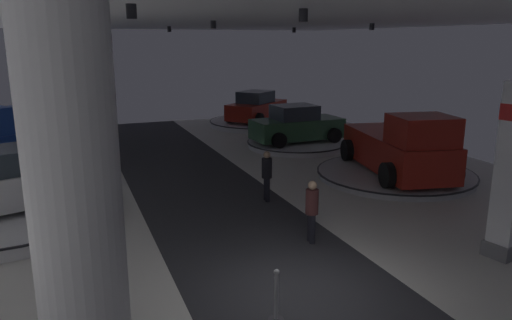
{
  "coord_description": "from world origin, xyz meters",
  "views": [
    {
      "loc": [
        -4.01,
        -7.8,
        4.9
      ],
      "look_at": [
        1.19,
        5.37,
        1.4
      ],
      "focal_mm": 34.2,
      "sensor_mm": 36.0,
      "label": 1
    }
  ],
  "objects_px": {
    "display_platform_deep_left": "(19,139)",
    "pickup_truck_deep_left": "(22,116)",
    "display_platform_far_right": "(297,144)",
    "display_car_far_right": "(296,125)",
    "column_left": "(75,202)",
    "display_platform_mid_left": "(8,215)",
    "display_platform_mid_right": "(395,174)",
    "display_platform_far_left": "(29,166)",
    "pickup_truck_far_left": "(18,140)",
    "display_platform_deep_right": "(257,123)",
    "display_car_deep_right": "(257,107)",
    "display_car_mid_left": "(5,183)",
    "visitor_walking_near": "(312,208)",
    "pickup_truck_mid_right": "(401,148)",
    "visitor_walking_far": "(267,173)"
  },
  "relations": [
    {
      "from": "column_left",
      "to": "display_platform_far_left",
      "type": "relative_size",
      "value": 0.97
    },
    {
      "from": "display_platform_deep_right",
      "to": "visitor_walking_far",
      "type": "xyz_separation_m",
      "value": [
        -4.8,
        -12.93,
        0.73
      ]
    },
    {
      "from": "display_car_deep_right",
      "to": "display_platform_deep_right",
      "type": "bearing_deg",
      "value": 38.47
    },
    {
      "from": "display_car_far_right",
      "to": "display_platform_deep_left",
      "type": "bearing_deg",
      "value": 154.33
    },
    {
      "from": "display_platform_deep_left",
      "to": "pickup_truck_deep_left",
      "type": "height_order",
      "value": "pickup_truck_deep_left"
    },
    {
      "from": "display_platform_deep_right",
      "to": "display_platform_mid_right",
      "type": "bearing_deg",
      "value": -87.25
    },
    {
      "from": "visitor_walking_far",
      "to": "display_platform_mid_left",
      "type": "bearing_deg",
      "value": 172.96
    },
    {
      "from": "display_platform_deep_right",
      "to": "pickup_truck_deep_left",
      "type": "distance_m",
      "value": 12.45
    },
    {
      "from": "display_platform_far_right",
      "to": "visitor_walking_far",
      "type": "bearing_deg",
      "value": -122.86
    },
    {
      "from": "display_platform_mid_left",
      "to": "display_platform_far_left",
      "type": "bearing_deg",
      "value": 87.75
    },
    {
      "from": "display_car_mid_left",
      "to": "display_platform_deep_right",
      "type": "relative_size",
      "value": 0.82
    },
    {
      "from": "display_platform_mid_right",
      "to": "display_car_far_right",
      "type": "xyz_separation_m",
      "value": [
        -1.04,
        6.06,
        0.9
      ]
    },
    {
      "from": "pickup_truck_far_left",
      "to": "display_car_mid_left",
      "type": "bearing_deg",
      "value": -89.37
    },
    {
      "from": "column_left",
      "to": "display_platform_mid_right",
      "type": "xyz_separation_m",
      "value": [
        11.0,
        7.29,
        -2.61
      ]
    },
    {
      "from": "display_platform_mid_left",
      "to": "pickup_truck_deep_left",
      "type": "relative_size",
      "value": 1.06
    },
    {
      "from": "display_platform_mid_right",
      "to": "visitor_walking_near",
      "type": "bearing_deg",
      "value": -143.96
    },
    {
      "from": "display_platform_far_left",
      "to": "display_car_deep_right",
      "type": "relative_size",
      "value": 1.29
    },
    {
      "from": "display_platform_deep_right",
      "to": "pickup_truck_far_left",
      "type": "bearing_deg",
      "value": -152.31
    },
    {
      "from": "display_car_deep_right",
      "to": "pickup_truck_mid_right",
      "type": "bearing_deg",
      "value": -87.51
    },
    {
      "from": "display_platform_far_right",
      "to": "display_platform_deep_left",
      "type": "distance_m",
      "value": 13.54
    },
    {
      "from": "display_platform_deep_left",
      "to": "visitor_walking_far",
      "type": "bearing_deg",
      "value": -58.17
    },
    {
      "from": "column_left",
      "to": "display_car_deep_right",
      "type": "distance_m",
      "value": 22.14
    },
    {
      "from": "display_platform_mid_left",
      "to": "visitor_walking_far",
      "type": "bearing_deg",
      "value": -7.04
    },
    {
      "from": "pickup_truck_deep_left",
      "to": "visitor_walking_near",
      "type": "height_order",
      "value": "pickup_truck_deep_left"
    },
    {
      "from": "display_platform_mid_left",
      "to": "visitor_walking_near",
      "type": "height_order",
      "value": "visitor_walking_near"
    },
    {
      "from": "display_platform_deep_left",
      "to": "pickup_truck_deep_left",
      "type": "bearing_deg",
      "value": 41.85
    },
    {
      "from": "display_platform_mid_right",
      "to": "display_platform_far_left",
      "type": "xyz_separation_m",
      "value": [
        -12.5,
        6.01,
        0.05
      ]
    },
    {
      "from": "display_platform_mid_right",
      "to": "pickup_truck_deep_left",
      "type": "distance_m",
      "value": 17.8
    },
    {
      "from": "display_car_far_right",
      "to": "display_car_mid_left",
      "type": "bearing_deg",
      "value": -153.35
    },
    {
      "from": "visitor_walking_near",
      "to": "display_platform_mid_left",
      "type": "bearing_deg",
      "value": 149.05
    },
    {
      "from": "pickup_truck_far_left",
      "to": "pickup_truck_deep_left",
      "type": "height_order",
      "value": "pickup_truck_deep_left"
    },
    {
      "from": "display_platform_deep_right",
      "to": "visitor_walking_far",
      "type": "relative_size",
      "value": 3.48
    },
    {
      "from": "display_platform_mid_right",
      "to": "display_platform_deep_right",
      "type": "distance_m",
      "value": 12.23
    },
    {
      "from": "display_platform_far_right",
      "to": "display_platform_deep_left",
      "type": "relative_size",
      "value": 0.77
    },
    {
      "from": "display_platform_mid_right",
      "to": "pickup_truck_mid_right",
      "type": "xyz_separation_m",
      "value": [
        -0.07,
        -0.31,
        1.04
      ]
    },
    {
      "from": "display_platform_far_right",
      "to": "display_car_far_right",
      "type": "relative_size",
      "value": 1.08
    },
    {
      "from": "column_left",
      "to": "display_platform_far_left",
      "type": "height_order",
      "value": "column_left"
    },
    {
      "from": "display_platform_mid_right",
      "to": "pickup_truck_deep_left",
      "type": "bearing_deg",
      "value": 136.94
    },
    {
      "from": "display_platform_mid_right",
      "to": "display_car_far_right",
      "type": "relative_size",
      "value": 1.32
    },
    {
      "from": "display_platform_far_left",
      "to": "display_car_deep_right",
      "type": "bearing_deg",
      "value": 27.47
    },
    {
      "from": "pickup_truck_far_left",
      "to": "display_platform_mid_left",
      "type": "bearing_deg",
      "value": -89.67
    },
    {
      "from": "column_left",
      "to": "pickup_truck_far_left",
      "type": "xyz_separation_m",
      "value": [
        -1.76,
        13.11,
        -1.49
      ]
    },
    {
      "from": "column_left",
      "to": "display_platform_mid_left",
      "type": "xyz_separation_m",
      "value": [
        -1.73,
        7.49,
        -2.55
      ]
    },
    {
      "from": "pickup_truck_mid_right",
      "to": "display_platform_deep_left",
      "type": "xyz_separation_m",
      "value": [
        -13.16,
        12.23,
        -0.97
      ]
    },
    {
      "from": "display_platform_mid_right",
      "to": "display_platform_deep_right",
      "type": "xyz_separation_m",
      "value": [
        -0.59,
        12.22,
        0.04
      ]
    },
    {
      "from": "column_left",
      "to": "display_car_far_right",
      "type": "bearing_deg",
      "value": 53.27
    },
    {
      "from": "display_platform_mid_left",
      "to": "display_platform_mid_right",
      "type": "xyz_separation_m",
      "value": [
        12.73,
        -0.2,
        -0.07
      ]
    },
    {
      "from": "display_car_mid_left",
      "to": "display_car_far_right",
      "type": "distance_m",
      "value": 13.05
    },
    {
      "from": "pickup_truck_mid_right",
      "to": "visitor_walking_near",
      "type": "relative_size",
      "value": 3.53
    },
    {
      "from": "display_platform_far_right",
      "to": "display_car_deep_right",
      "type": "relative_size",
      "value": 1.06
    }
  ]
}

